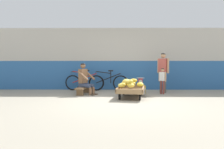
{
  "coord_description": "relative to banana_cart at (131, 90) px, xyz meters",
  "views": [
    {
      "loc": [
        -0.15,
        -6.16,
        1.14
      ],
      "look_at": [
        -0.22,
        1.09,
        0.75
      ],
      "focal_mm": 33.69,
      "sensor_mm": 36.0,
      "label": 1
    }
  ],
  "objects": [
    {
      "name": "banana_pile",
      "position": [
        -0.05,
        0.05,
        0.22
      ],
      "size": [
        0.94,
        0.97,
        0.26
      ],
      "color": "gold",
      "rests_on": "banana_cart"
    },
    {
      "name": "weighing_scale",
      "position": [
        0.43,
        0.98,
        0.21
      ],
      "size": [
        0.3,
        0.3,
        0.29
      ],
      "color": "#28282D",
      "rests_on": "plastic_crate"
    },
    {
      "name": "plastic_crate",
      "position": [
        0.43,
        0.98,
        -0.09
      ],
      "size": [
        0.36,
        0.28,
        0.3
      ],
      "color": "gold",
      "rests_on": "ground"
    },
    {
      "name": "banana_cart",
      "position": [
        0.0,
        0.0,
        0.0
      ],
      "size": [
        1.08,
        1.56,
        0.36
      ],
      "color": "#99754C",
      "rests_on": "ground"
    },
    {
      "name": "customer_child",
      "position": [
        1.21,
        0.77,
        0.35
      ],
      "size": [
        0.24,
        0.22,
        0.95
      ],
      "color": "brown",
      "rests_on": "ground"
    },
    {
      "name": "back_wall",
      "position": [
        -0.42,
        2.25,
        1.08
      ],
      "size": [
        16.0,
        0.3,
        2.65
      ],
      "color": "#2D609E",
      "rests_on": "ground"
    },
    {
      "name": "low_bench",
      "position": [
        -1.72,
        0.77,
        -0.04
      ],
      "size": [
        0.46,
        1.13,
        0.27
      ],
      "color": "brown",
      "rests_on": "ground"
    },
    {
      "name": "bicycle_near_left",
      "position": [
        -1.81,
        1.81,
        0.11
      ],
      "size": [
        1.66,
        0.48,
        0.86
      ],
      "color": "black",
      "rests_on": "ground"
    },
    {
      "name": "ground_plane",
      "position": [
        -0.42,
        -0.79,
        -0.24
      ],
      "size": [
        80.0,
        80.0,
        0.0
      ],
      "primitive_type": "plane",
      "color": "gray"
    },
    {
      "name": "shopping_bag",
      "position": [
        0.47,
        0.61,
        -0.12
      ],
      "size": [
        0.18,
        0.12,
        0.24
      ],
      "primitive_type": "cube",
      "color": "silver",
      "rests_on": "ground"
    },
    {
      "name": "vendor_seated",
      "position": [
        -1.64,
        0.73,
        0.33
      ],
      "size": [
        0.74,
        0.65,
        1.14
      ],
      "color": "brown",
      "rests_on": "ground"
    },
    {
      "name": "customer_adult",
      "position": [
        1.32,
        1.16,
        0.71
      ],
      "size": [
        0.39,
        0.36,
        1.53
      ],
      "color": "brown",
      "rests_on": "ground"
    },
    {
      "name": "bicycle_far_left",
      "position": [
        -0.81,
        1.73,
        0.11
      ],
      "size": [
        1.66,
        0.48,
        0.86
      ],
      "color": "black",
      "rests_on": "ground"
    }
  ]
}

